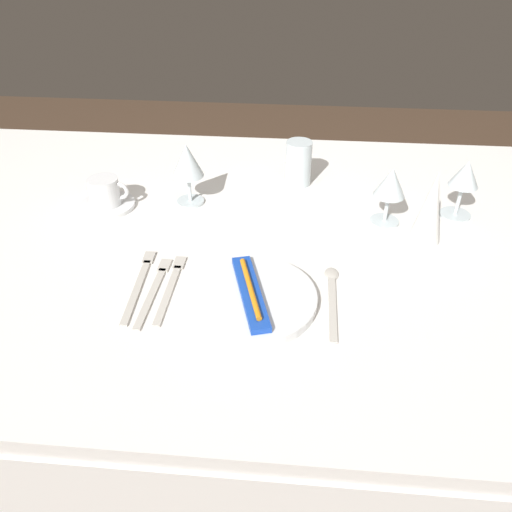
# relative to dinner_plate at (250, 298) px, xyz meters

# --- Properties ---
(ground_plane) EXTENTS (6.00, 6.00, 0.00)m
(ground_plane) POSITION_rel_dinner_plate_xyz_m (-0.01, 0.23, -0.75)
(ground_plane) COLOR #4C3828
(dining_table) EXTENTS (1.80, 1.11, 0.74)m
(dining_table) POSITION_rel_dinner_plate_xyz_m (-0.01, 0.23, -0.09)
(dining_table) COLOR white
(dining_table) RESTS_ON ground
(dinner_plate) EXTENTS (0.25, 0.25, 0.02)m
(dinner_plate) POSITION_rel_dinner_plate_xyz_m (0.00, 0.00, 0.00)
(dinner_plate) COLOR white
(dinner_plate) RESTS_ON dining_table
(toothbrush_package) EXTENTS (0.09, 0.21, 0.02)m
(toothbrush_package) POSITION_rel_dinner_plate_xyz_m (0.00, 0.00, 0.02)
(toothbrush_package) COLOR blue
(toothbrush_package) RESTS_ON dinner_plate
(fork_outer) EXTENTS (0.02, 0.21, 0.00)m
(fork_outer) POSITION_rel_dinner_plate_xyz_m (-0.16, 0.03, -0.01)
(fork_outer) COLOR beige
(fork_outer) RESTS_ON dining_table
(fork_inner) EXTENTS (0.02, 0.21, 0.00)m
(fork_inner) POSITION_rel_dinner_plate_xyz_m (-0.19, 0.02, -0.01)
(fork_inner) COLOR beige
(fork_inner) RESTS_ON dining_table
(fork_salad) EXTENTS (0.03, 0.22, 0.00)m
(fork_salad) POSITION_rel_dinner_plate_xyz_m (-0.22, 0.04, -0.01)
(fork_salad) COLOR beige
(fork_salad) RESTS_ON dining_table
(spoon_soup) EXTENTS (0.03, 0.21, 0.01)m
(spoon_soup) POSITION_rel_dinner_plate_xyz_m (0.15, 0.04, -0.01)
(spoon_soup) COLOR beige
(spoon_soup) RESTS_ON dining_table
(saucer_left) EXTENTS (0.13, 0.13, 0.01)m
(saucer_left) POSITION_rel_dinner_plate_xyz_m (-0.38, 0.32, -0.00)
(saucer_left) COLOR white
(saucer_left) RESTS_ON dining_table
(coffee_cup_left) EXTENTS (0.10, 0.07, 0.07)m
(coffee_cup_left) POSITION_rel_dinner_plate_xyz_m (-0.38, 0.32, 0.03)
(coffee_cup_left) COLOR white
(coffee_cup_left) RESTS_ON saucer_left
(wine_glass_centre) EXTENTS (0.08, 0.08, 0.15)m
(wine_glass_centre) POSITION_rel_dinner_plate_xyz_m (-0.18, 0.36, 0.10)
(wine_glass_centre) COLOR silver
(wine_glass_centre) RESTS_ON dining_table
(wine_glass_left) EXTENTS (0.07, 0.07, 0.14)m
(wine_glass_left) POSITION_rel_dinner_plate_xyz_m (0.28, 0.31, 0.09)
(wine_glass_left) COLOR silver
(wine_glass_left) RESTS_ON dining_table
(wine_glass_right) EXTENTS (0.07, 0.07, 0.14)m
(wine_glass_right) POSITION_rel_dinner_plate_xyz_m (0.45, 0.35, 0.09)
(wine_glass_right) COLOR silver
(wine_glass_right) RESTS_ON dining_table
(drink_tumbler) EXTENTS (0.07, 0.07, 0.12)m
(drink_tumbler) POSITION_rel_dinner_plate_xyz_m (0.08, 0.48, 0.04)
(drink_tumbler) COLOR silver
(drink_tumbler) RESTS_ON dining_table
(napkin_folded) EXTENTS (0.07, 0.07, 0.16)m
(napkin_folded) POSITION_rel_dinner_plate_xyz_m (0.36, 0.24, 0.07)
(napkin_folded) COLOR white
(napkin_folded) RESTS_ON dining_table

